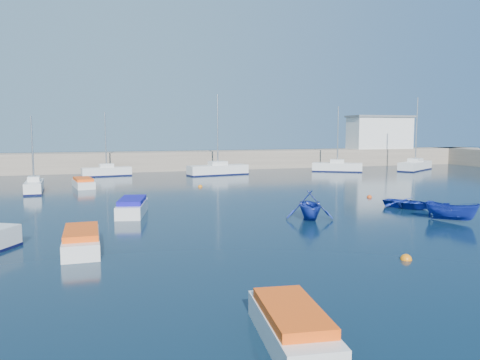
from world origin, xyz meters
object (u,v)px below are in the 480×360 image
object	(u,v)px
sailboat_7	(337,167)
motorboat_2	(83,183)
sailboat_3	(34,186)
motorboat_1	(132,207)
sailboat_8	(415,165)
dinghy_left	(310,205)
motorboat_0	(82,240)
sailboat_6	(218,169)
sailboat_5	(107,171)
dinghy_center	(408,203)
motorboat_3	(292,325)
dinghy_right	(452,212)
harbor_office	(380,133)

from	to	relation	value
sailboat_7	motorboat_2	distance (m)	33.46
sailboat_3	motorboat_1	world-z (taller)	sailboat_3
sailboat_8	dinghy_left	xyz separation A→B (m)	(-30.10, -28.35, 0.24)
motorboat_0	dinghy_left	bearing A→B (deg)	15.46
sailboat_3	motorboat_0	world-z (taller)	sailboat_3
sailboat_6	motorboat_2	size ratio (longest dim) A/B	2.09
sailboat_5	sailboat_6	size ratio (longest dim) A/B	0.78
sailboat_7	sailboat_8	distance (m)	11.60
dinghy_center	dinghy_left	size ratio (longest dim) A/B	1.03
dinghy_left	dinghy_center	bearing A→B (deg)	30.26
motorboat_1	motorboat_2	distance (m)	16.93
sailboat_6	motorboat_3	xyz separation A→B (m)	(-10.08, -45.58, -0.21)
sailboat_7	dinghy_right	bearing A→B (deg)	-166.60
sailboat_6	motorboat_2	distance (m)	18.01
sailboat_5	dinghy_right	world-z (taller)	sailboat_5
sailboat_8	motorboat_3	size ratio (longest dim) A/B	2.29
harbor_office	dinghy_right	xyz separation A→B (m)	(-23.32, -42.18, -4.48)
sailboat_7	dinghy_center	bearing A→B (deg)	-168.31
dinghy_center	motorboat_0	bearing A→B (deg)	163.51
sailboat_3	motorboat_3	distance (m)	35.92
sailboat_3	dinghy_center	size ratio (longest dim) A/B	1.94
dinghy_center	dinghy_right	xyz separation A→B (m)	(-0.67, -4.99, 0.25)
sailboat_7	motorboat_0	world-z (taller)	sailboat_7
dinghy_right	dinghy_center	bearing A→B (deg)	53.78
sailboat_5	sailboat_8	xyz separation A→B (m)	(41.46, -4.30, 0.05)
motorboat_3	dinghy_right	size ratio (longest dim) A/B	1.37
motorboat_2	sailboat_8	bearing A→B (deg)	-0.12
dinghy_center	motorboat_2	bearing A→B (deg)	108.31
motorboat_2	motorboat_3	size ratio (longest dim) A/B	1.09
motorboat_0	dinghy_left	xyz separation A→B (m)	(13.57, 3.76, 0.42)
motorboat_3	sailboat_8	bearing A→B (deg)	56.12
dinghy_center	sailboat_3	bearing A→B (deg)	116.79
motorboat_0	sailboat_5	bearing A→B (deg)	86.50
sailboat_7	dinghy_center	size ratio (longest dim) A/B	2.47
motorboat_0	sailboat_6	bearing A→B (deg)	65.25
sailboat_3	motorboat_0	bearing A→B (deg)	-81.41
sailboat_3	sailboat_8	world-z (taller)	sailboat_8
motorboat_3	dinghy_left	xyz separation A→B (m)	(8.08, 15.52, 0.43)
dinghy_left	motorboat_2	bearing A→B (deg)	142.24
sailboat_7	motorboat_3	xyz separation A→B (m)	(-26.66, -45.19, -0.19)
motorboat_2	dinghy_left	bearing A→B (deg)	-66.10
sailboat_3	sailboat_5	size ratio (longest dim) A/B	0.88
sailboat_7	motorboat_1	xyz separation A→B (m)	(-29.11, -24.68, -0.14)
sailboat_7	dinghy_center	distance (m)	29.74
harbor_office	sailboat_8	distance (m)	11.45
motorboat_1	dinghy_right	size ratio (longest dim) A/B	1.48
sailboat_3	sailboat_7	xyz separation A→B (m)	(36.62, 10.68, 0.08)
harbor_office	motorboat_2	world-z (taller)	harbor_office
sailboat_5	sailboat_7	distance (m)	30.08
motorboat_2	dinghy_right	xyz separation A→B (m)	(21.86, -24.94, 0.17)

